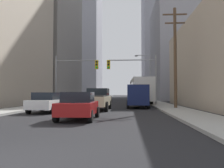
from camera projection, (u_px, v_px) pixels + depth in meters
name	position (u px, v px, depth m)	size (l,w,h in m)	color
sidewalk_left	(86.00, 99.00, 55.24)	(2.76, 160.00, 0.15)	#9E9E99
sidewalk_right	(146.00, 100.00, 54.37)	(2.76, 160.00, 0.15)	#9E9E99
city_bus	(141.00, 90.00, 33.61)	(2.83, 11.57, 3.40)	silver
pickup_truck_beige	(97.00, 99.00, 21.05)	(2.20, 5.47, 1.90)	#C6B793
cargo_van_navy	(137.00, 95.00, 24.42)	(2.16, 5.23, 2.26)	#141E4C
sedan_red	(79.00, 106.00, 13.34)	(1.95, 4.25, 1.52)	maroon
sedan_white	(47.00, 102.00, 18.33)	(1.95, 4.23, 1.52)	white
sedan_maroon	(82.00, 98.00, 32.54)	(1.95, 4.26, 1.52)	maroon
traffic_signal_near_left	(75.00, 71.00, 28.97)	(5.22, 0.44, 6.00)	gray
traffic_signal_near_right	(134.00, 71.00, 28.52)	(5.84, 0.44, 6.00)	gray
utility_pole_right	(175.00, 55.00, 22.14)	(2.20, 0.28, 9.33)	brown
street_lamp_right	(147.00, 73.00, 36.83)	(2.42, 0.32, 7.50)	gray
building_left_mid_office	(33.00, 33.00, 53.45)	(17.63, 22.47, 29.45)	gray
building_left_far_tower	(80.00, 24.00, 100.85)	(16.39, 21.14, 60.48)	#93939E
building_right_mid_block	(203.00, 52.00, 55.88)	(22.57, 21.98, 21.89)	#93939E
building_right_far_highrise	(174.00, 18.00, 98.29)	(25.15, 21.21, 64.44)	#93939E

